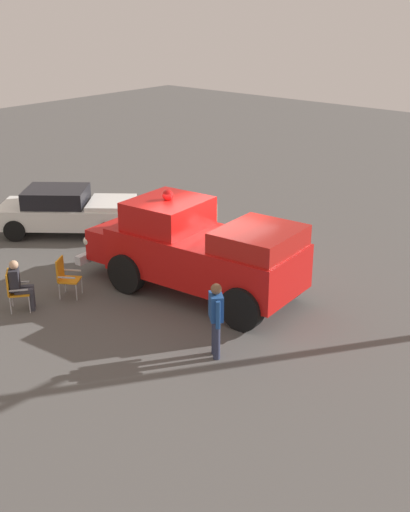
% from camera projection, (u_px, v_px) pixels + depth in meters
% --- Properties ---
extents(ground_plane, '(60.00, 60.00, 0.00)m').
position_uv_depth(ground_plane, '(211.00, 292.00, 16.97)').
color(ground_plane, '#514F4C').
extents(vintage_fire_truck, '(2.77, 6.12, 2.59)m').
position_uv_depth(vintage_fire_truck, '(197.00, 249.00, 16.50)').
color(vintage_fire_truck, black).
rests_on(vintage_fire_truck, ground).
extents(classic_hot_rod, '(4.17, 4.56, 1.46)m').
position_uv_depth(classic_hot_rod, '(68.00, 210.00, 20.98)').
color(classic_hot_rod, black).
rests_on(classic_hot_rod, ground).
extents(lawn_chair_near_truck, '(0.69, 0.69, 1.02)m').
position_uv_depth(lawn_chair_near_truck, '(14.00, 288.00, 15.80)').
color(lawn_chair_near_truck, '#B7BABF').
rests_on(lawn_chair_near_truck, ground).
extents(lawn_chair_by_car, '(0.68, 0.68, 1.02)m').
position_uv_depth(lawn_chair_by_car, '(65.00, 275.00, 16.53)').
color(lawn_chair_by_car, '#B7BABF').
rests_on(lawn_chair_by_car, ground).
extents(lawn_chair_spare, '(0.62, 0.62, 1.02)m').
position_uv_depth(lawn_chair_spare, '(210.00, 219.00, 20.69)').
color(lawn_chair_spare, '#B7BABF').
rests_on(lawn_chair_spare, ground).
extents(spectator_seated, '(0.65, 0.63, 1.29)m').
position_uv_depth(spectator_seated, '(19.00, 283.00, 15.78)').
color(spectator_seated, '#383842').
rests_on(spectator_seated, ground).
extents(spectator_standing, '(0.50, 0.55, 1.68)m').
position_uv_depth(spectator_standing, '(216.00, 315.00, 13.61)').
color(spectator_standing, '#2D334C').
rests_on(spectator_standing, ground).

